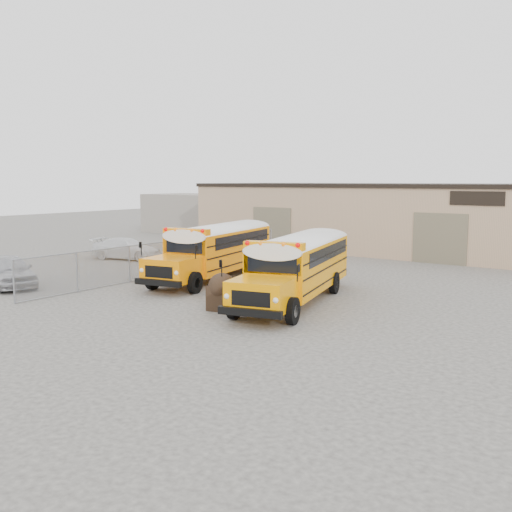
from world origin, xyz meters
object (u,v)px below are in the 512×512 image
Objects in this scene: tarp_bundle at (222,291)px; car_silver at (9,271)px; car_white at (127,249)px; school_bus_right at (331,247)px; school_bus_left at (262,236)px; car_dark at (201,244)px.

car_silver is at bearing -169.17° from tarp_bundle.
school_bus_right is at bearing -100.65° from car_white.
school_bus_left is 14.07m from car_silver.
car_white is at bearing 149.81° from car_dark.
school_bus_right is (5.91, -2.30, -0.01)m from school_bus_left.
car_silver is at bearing -135.57° from school_bus_right.
tarp_bundle is 15.68m from car_white.
school_bus_left is 1.94× the size of car_dark.
car_silver is 0.96× the size of car_white.
car_white is at bearing -174.70° from school_bus_right.
car_dark is (-10.99, 2.50, -0.76)m from school_bus_right.
school_bus_right reaches higher than car_dark.
school_bus_right reaches higher than car_silver.
school_bus_left is 6.78× the size of tarp_bundle.
car_silver is at bearing -173.87° from car_dark.
tarp_bundle is at bearing -61.48° from school_bus_left.
car_white is (-7.87, -3.58, -0.94)m from school_bus_left.
tarp_bundle is 15.71m from car_dark.
school_bus_right is at bearing -26.89° from car_silver.
school_bus_left is 8.69m from car_white.
car_white is (-2.77, 9.51, -0.09)m from car_silver.
car_dark is (-11.05, 11.17, 0.09)m from tarp_bundle.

